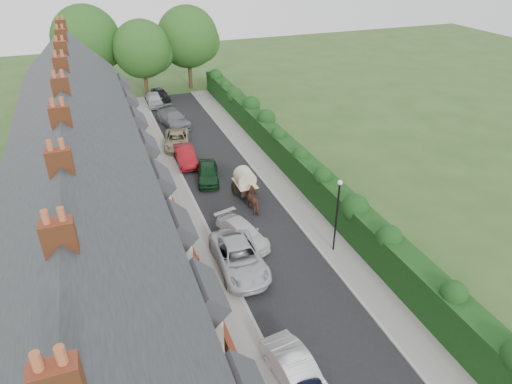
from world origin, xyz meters
The scene contains 24 objects.
ground centered at (0.00, 0.00, 0.00)m, with size 140.00×140.00×0.00m, color #2D4C1E.
road centered at (-0.50, 11.00, 0.01)m, with size 6.00×58.00×0.02m, color black.
pavement_hedge_side centered at (3.60, 11.00, 0.06)m, with size 2.20×58.00×0.12m, color gray.
pavement_house_side centered at (-4.35, 11.00, 0.06)m, with size 1.70×58.00×0.12m, color gray.
kerb_hedge_side centered at (2.55, 11.00, 0.07)m, with size 0.18×58.00×0.13m, color #999994.
kerb_house_side centered at (-3.55, 11.00, 0.07)m, with size 0.18×58.00×0.13m, color #999994.
hedge centered at (5.40, 11.00, 1.60)m, with size 2.10×58.00×2.85m.
terrace_row centered at (-10.87, 9.98, 4.47)m, with size 9.05×40.50×11.50m.
garden_wall_row centered at (-5.35, 10.00, 0.46)m, with size 0.35×40.35×1.10m.
lamppost centered at (3.40, 4.00, 3.30)m, with size 0.32×0.32×5.16m.
tree_far_left centered at (-2.65, 40.08, 5.71)m, with size 7.14×6.80×9.29m.
tree_far_right centered at (3.39, 42.08, 6.31)m, with size 7.98×7.60×10.31m.
tree_far_back centered at (-8.59, 43.08, 6.62)m, with size 8.40×8.00×10.82m.
car_silver_a centered at (-3.00, -4.20, 0.72)m, with size 1.53×4.38×1.44m, color silver.
car_silver_b centered at (-2.82, 4.45, 0.80)m, with size 2.67×5.79×1.61m, color silver.
car_white centered at (-1.75, 7.00, 0.67)m, with size 1.89×4.64×1.35m, color silver.
car_green centered at (-1.65, 16.08, 0.73)m, with size 1.71×4.26×1.45m, color black.
car_red centered at (-2.67, 19.96, 0.73)m, with size 1.56×4.46×1.47m, color maroon.
car_beige centered at (-2.62, 23.80, 0.69)m, with size 2.30×4.99×1.39m, color tan.
car_grey centered at (-1.85, 29.40, 0.80)m, with size 2.24×5.52×1.60m, color slate.
car_black centered at (-1.60, 38.60, 0.68)m, with size 1.60×3.97×1.35m, color black.
horse centered at (0.34, 10.35, 0.85)m, with size 0.91×2.01×1.70m, color #572E20.
horse_cart centered at (0.34, 12.52, 1.39)m, with size 1.52×3.36×2.42m.
car_extra_far centered at (-2.64, 36.64, 0.73)m, with size 1.73×4.31×1.47m, color silver.
Camera 1 is at (-9.48, -16.48, 17.86)m, focal length 32.00 mm.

